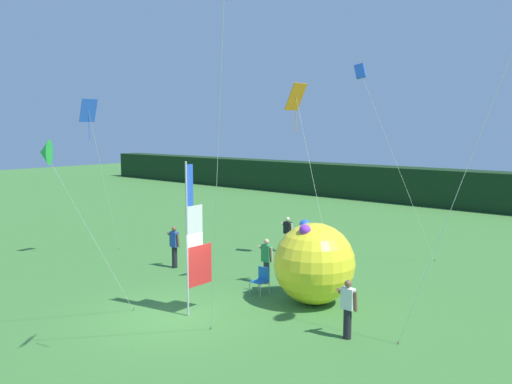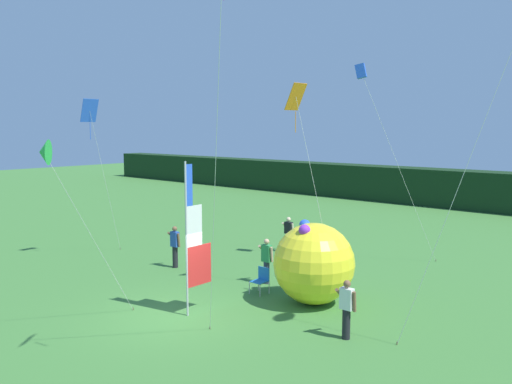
# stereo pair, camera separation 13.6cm
# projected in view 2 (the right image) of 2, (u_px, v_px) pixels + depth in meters

# --- Properties ---
(ground_plane) EXTENTS (120.00, 120.00, 0.00)m
(ground_plane) POSITION_uv_depth(u_px,v_px,m) (176.00, 315.00, 15.94)
(ground_plane) COLOR #3D7533
(distant_treeline) EXTENTS (80.00, 2.40, 2.68)m
(distant_treeline) POSITION_uv_depth(u_px,v_px,m) (479.00, 190.00, 36.27)
(distant_treeline) COLOR black
(distant_treeline) RESTS_ON ground
(banner_flag) EXTENTS (0.06, 1.03, 4.69)m
(banner_flag) POSITION_uv_depth(u_px,v_px,m) (194.00, 241.00, 15.82)
(banner_flag) COLOR #B7B7BC
(banner_flag) RESTS_ON ground
(person_near_banner) EXTENTS (0.55, 0.48, 1.66)m
(person_near_banner) POSITION_uv_depth(u_px,v_px,m) (267.00, 260.00, 19.05)
(person_near_banner) COLOR #2D334C
(person_near_banner) RESTS_ON ground
(person_mid_field) EXTENTS (0.55, 0.48, 1.71)m
(person_mid_field) POSITION_uv_depth(u_px,v_px,m) (175.00, 246.00, 21.22)
(person_mid_field) COLOR black
(person_mid_field) RESTS_ON ground
(person_far_left) EXTENTS (0.55, 0.48, 1.62)m
(person_far_left) POSITION_uv_depth(u_px,v_px,m) (289.00, 234.00, 23.87)
(person_far_left) COLOR #2D334C
(person_far_left) RESTS_ON ground
(person_far_right) EXTENTS (0.55, 0.48, 1.62)m
(person_far_right) POSITION_uv_depth(u_px,v_px,m) (347.00, 308.00, 14.02)
(person_far_right) COLOR black
(person_far_right) RESTS_ON ground
(inflatable_balloon) EXTENTS (2.70, 2.63, 2.68)m
(inflatable_balloon) POSITION_uv_depth(u_px,v_px,m) (314.00, 263.00, 16.84)
(inflatable_balloon) COLOR yellow
(inflatable_balloon) RESTS_ON ground
(folding_chair) EXTENTS (0.51, 0.51, 0.89)m
(folding_chair) POSITION_uv_depth(u_px,v_px,m) (261.00, 279.00, 17.96)
(folding_chair) COLOR #BCBCC1
(folding_chair) RESTS_ON ground
(kite_blue_diamond_1) EXTENTS (1.13, 2.29, 6.85)m
(kite_blue_diamond_1) POSITION_uv_depth(u_px,v_px,m) (91.00, 117.00, 21.81)
(kite_blue_diamond_1) COLOR brown
(kite_blue_diamond_1) RESTS_ON ground
(kite_orange_diamond_2) EXTENTS (1.51, 1.12, 7.13)m
(kite_orange_diamond_2) POSITION_uv_depth(u_px,v_px,m) (297.00, 105.00, 17.44)
(kite_orange_diamond_2) COLOR brown
(kite_orange_diamond_2) RESTS_ON ground
(kite_blue_box_3) EXTENTS (2.59, 2.98, 8.20)m
(kite_blue_box_3) POSITION_uv_depth(u_px,v_px,m) (362.00, 73.00, 20.82)
(kite_blue_box_3) COLOR brown
(kite_blue_box_3) RESTS_ON ground
(kite_green_delta_5) EXTENTS (1.09, 3.37, 5.39)m
(kite_green_delta_5) POSITION_uv_depth(u_px,v_px,m) (44.00, 153.00, 12.98)
(kite_green_delta_5) COLOR brown
(kite_green_delta_5) RESTS_ON ground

